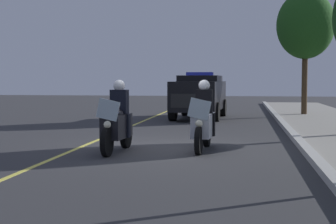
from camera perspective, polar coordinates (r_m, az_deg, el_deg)
name	(u,v)px	position (r m, az deg, el deg)	size (l,w,h in m)	color
ground_plane	(167,148)	(12.62, -0.10, -4.12)	(80.00, 80.00, 0.00)	#333335
curb_strip	(305,148)	(12.56, 15.33, -3.95)	(48.00, 0.24, 0.15)	#B7B5AD
lane_stripe_center	(83,146)	(13.13, -9.68, -3.85)	(48.00, 0.12, 0.01)	#E0D14C
police_motorcycle_lead_left	(117,123)	(11.91, -5.83, -1.23)	(2.14, 0.60, 1.72)	black
police_motorcycle_lead_right	(203,122)	(12.16, 4.03, -1.12)	(2.14, 0.60, 1.72)	black
police_suv	(199,94)	(22.19, 3.61, 2.02)	(5.00, 2.28, 2.05)	black
tree_far_back	(306,26)	(24.48, 15.43, 9.50)	(2.68, 2.68, 5.75)	#42301E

